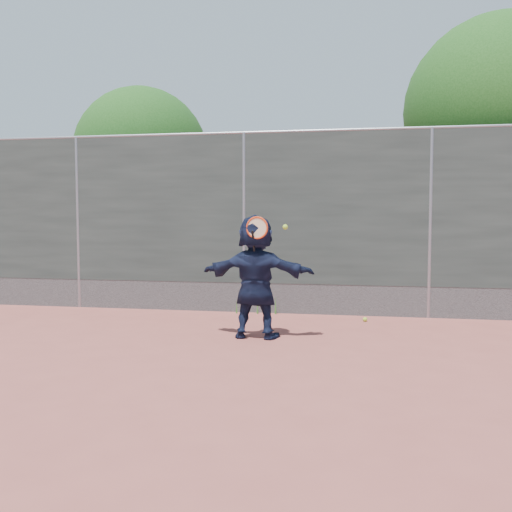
# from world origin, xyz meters

# --- Properties ---
(ground) EXTENTS (80.00, 80.00, 0.00)m
(ground) POSITION_xyz_m (0.00, 0.00, 0.00)
(ground) COLOR #9E4C42
(ground) RESTS_ON ground
(player) EXTENTS (1.54, 0.54, 1.64)m
(player) POSITION_xyz_m (0.56, 1.54, 0.82)
(player) COLOR #121A33
(player) RESTS_ON ground
(ball_ground) EXTENTS (0.07, 0.07, 0.07)m
(ball_ground) POSITION_xyz_m (2.01, 2.98, 0.03)
(ball_ground) COLOR #A8D930
(ball_ground) RESTS_ON ground
(fence) EXTENTS (20.00, 0.06, 3.03)m
(fence) POSITION_xyz_m (-0.00, 3.50, 1.58)
(fence) COLOR #38423D
(fence) RESTS_ON ground
(swing_action) EXTENTS (0.53, 0.17, 0.51)m
(swing_action) POSITION_xyz_m (0.65, 1.35, 1.45)
(swing_action) COLOR red
(swing_action) RESTS_ON ground
(tree_right) EXTENTS (3.78, 3.60, 5.39)m
(tree_right) POSITION_xyz_m (4.68, 5.75, 3.49)
(tree_right) COLOR #382314
(tree_right) RESTS_ON ground
(tree_left) EXTENTS (3.15, 3.00, 4.53)m
(tree_left) POSITION_xyz_m (-2.85, 6.55, 2.94)
(tree_left) COLOR #382314
(tree_left) RESTS_ON ground
(weed_clump) EXTENTS (0.68, 0.07, 0.30)m
(weed_clump) POSITION_xyz_m (0.29, 3.38, 0.13)
(weed_clump) COLOR #387226
(weed_clump) RESTS_ON ground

